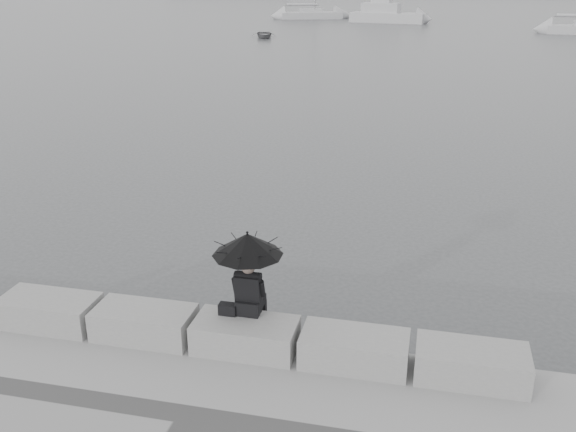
% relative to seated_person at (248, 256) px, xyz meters
% --- Properties ---
extents(ground, '(360.00, 360.00, 0.00)m').
position_rel_seated_person_xyz_m(ground, '(0.02, 0.16, -1.99)').
color(ground, '#3F4143').
rests_on(ground, ground).
extents(stone_block_far_left, '(1.60, 0.80, 0.50)m').
position_rel_seated_person_xyz_m(stone_block_far_left, '(-3.38, -0.29, -1.24)').
color(stone_block_far_left, gray).
rests_on(stone_block_far_left, promenade).
extents(stone_block_left, '(1.60, 0.80, 0.50)m').
position_rel_seated_person_xyz_m(stone_block_left, '(-1.68, -0.29, -1.24)').
color(stone_block_left, gray).
rests_on(stone_block_left, promenade).
extents(stone_block_centre, '(1.60, 0.80, 0.50)m').
position_rel_seated_person_xyz_m(stone_block_centre, '(0.02, -0.29, -1.24)').
color(stone_block_centre, gray).
rests_on(stone_block_centre, promenade).
extents(stone_block_right, '(1.60, 0.80, 0.50)m').
position_rel_seated_person_xyz_m(stone_block_right, '(1.72, -0.29, -1.24)').
color(stone_block_right, gray).
rests_on(stone_block_right, promenade).
extents(stone_block_far_right, '(1.60, 0.80, 0.50)m').
position_rel_seated_person_xyz_m(stone_block_far_right, '(3.42, -0.29, -1.24)').
color(stone_block_far_right, gray).
rests_on(stone_block_far_right, promenade).
extents(seated_person, '(1.10, 1.10, 1.39)m').
position_rel_seated_person_xyz_m(seated_person, '(0.00, 0.00, 0.00)').
color(seated_person, black).
rests_on(seated_person, stone_block_centre).
extents(bag, '(0.28, 0.16, 0.18)m').
position_rel_seated_person_xyz_m(bag, '(-0.31, -0.12, -0.90)').
color(bag, black).
rests_on(bag, stone_block_centre).
extents(sailboat_left, '(8.05, 5.17, 12.90)m').
position_rel_seated_person_xyz_m(sailboat_left, '(-13.68, 75.00, -1.47)').
color(sailboat_left, '#BABABC').
rests_on(sailboat_left, ground).
extents(motor_cruiser, '(9.05, 4.19, 4.50)m').
position_rel_seated_person_xyz_m(motor_cruiser, '(-3.67, 71.14, -1.10)').
color(motor_cruiser, '#BABABC').
rests_on(motor_cruiser, ground).
extents(dinghy, '(3.51, 2.36, 0.55)m').
position_rel_seated_person_xyz_m(dinghy, '(-13.39, 50.89, -1.72)').
color(dinghy, gray).
rests_on(dinghy, ground).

